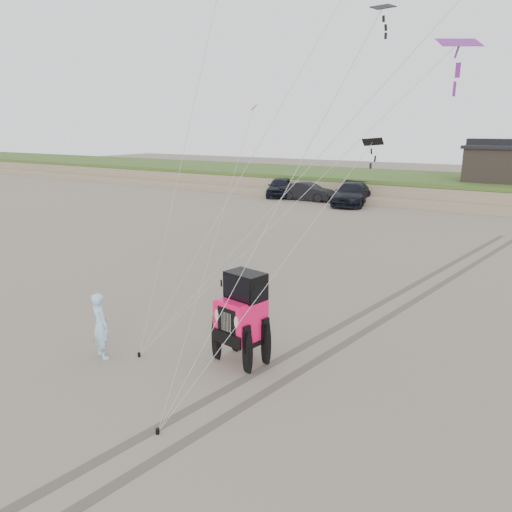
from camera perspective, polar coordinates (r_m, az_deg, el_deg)
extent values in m
plane|color=#6B6054|center=(12.05, -7.20, -15.28)|extent=(160.00, 160.00, 0.00)
cube|color=#7A6B54|center=(46.75, 24.20, 6.77)|extent=(160.00, 12.00, 1.40)
cube|color=#2D4719|center=(46.66, 24.31, 7.81)|extent=(160.00, 12.00, 0.35)
cube|color=#7A6B54|center=(40.44, 22.68, 5.26)|extent=(160.00, 3.50, 0.50)
cube|color=black|center=(45.30, 26.82, 9.25)|extent=(6.00, 5.00, 2.60)
cube|color=black|center=(45.23, 27.03, 11.04)|extent=(6.40, 5.40, 0.25)
cube|color=black|center=(45.22, 27.08, 11.51)|extent=(6.40, 1.20, 0.50)
imported|color=black|center=(44.62, 2.77, 7.88)|extent=(3.60, 5.27, 1.67)
imported|color=black|center=(42.38, 5.90, 7.36)|extent=(4.57, 1.65, 1.50)
imported|color=black|center=(40.42, 10.88, 7.00)|extent=(3.59, 6.33, 1.73)
imported|color=#8EBEDB|center=(13.87, -17.34, -7.60)|extent=(0.76, 0.61, 1.80)
cube|color=#711885|center=(18.88, 22.21, 21.67)|extent=(1.57, 1.41, 0.37)
cube|color=black|center=(14.25, 13.21, 12.59)|extent=(0.57, 0.38, 0.25)
cube|color=#D81B86|center=(20.44, -0.24, 16.60)|extent=(0.47, 0.55, 0.24)
cube|color=black|center=(12.19, 14.32, 25.88)|extent=(0.54, 0.55, 0.22)
cylinder|color=black|center=(13.96, -13.22, -10.92)|extent=(0.08, 0.08, 0.12)
cylinder|color=black|center=(10.77, -11.19, -19.05)|extent=(0.08, 0.08, 0.12)
cube|color=#4C443D|center=(17.81, 13.72, -5.48)|extent=(4.42, 29.74, 0.01)
cube|color=#4C443D|center=(17.59, 16.19, -5.90)|extent=(4.42, 29.74, 0.01)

